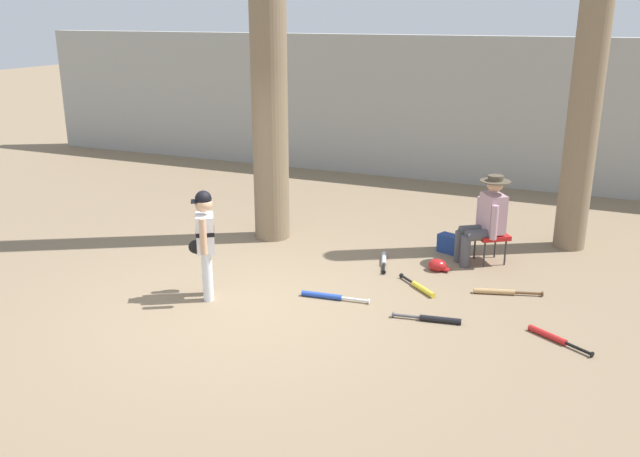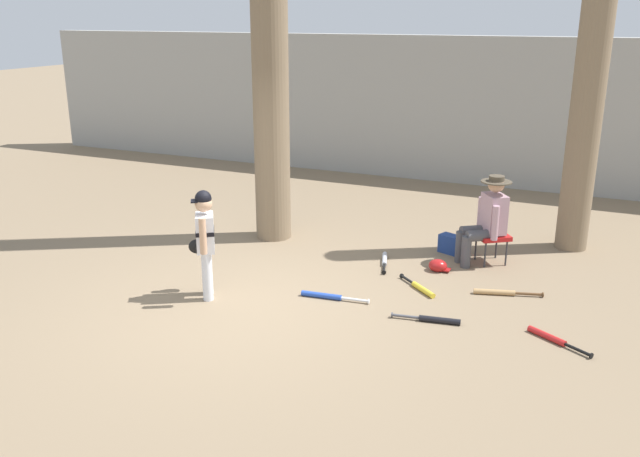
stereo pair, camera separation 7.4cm
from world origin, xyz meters
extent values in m
plane|color=#7F6B51|center=(0.00, 0.00, 0.00)|extent=(60.00, 60.00, 0.00)
cube|color=#9E9E99|center=(0.00, 7.00, 1.41)|extent=(18.00, 0.36, 2.81)
cylinder|color=#7F6B51|center=(-0.88, 2.41, 3.09)|extent=(0.52, 0.52, 6.18)
cone|color=#7F6B51|center=(-0.88, 2.41, 0.00)|extent=(0.81, 0.81, 0.31)
cylinder|color=#7F6B51|center=(3.25, 3.70, 2.51)|extent=(0.44, 0.44, 5.03)
cone|color=#7F6B51|center=(3.25, 3.70, 0.00)|extent=(0.69, 0.69, 0.26)
cylinder|color=white|center=(-0.49, 0.01, 0.29)|extent=(0.12, 0.12, 0.58)
cylinder|color=white|center=(-0.59, 0.16, 0.29)|extent=(0.12, 0.12, 0.58)
cube|color=white|center=(-0.54, 0.09, 0.80)|extent=(0.33, 0.36, 0.44)
cube|color=black|center=(-0.54, 0.09, 0.82)|extent=(0.34, 0.37, 0.05)
sphere|color=tan|center=(-0.54, 0.09, 1.15)|extent=(0.20, 0.20, 0.20)
sphere|color=black|center=(-0.54, 0.09, 1.21)|extent=(0.19, 0.19, 0.19)
cube|color=black|center=(-0.61, 0.04, 1.19)|extent=(0.16, 0.17, 0.02)
cylinder|color=tan|center=(-0.42, -0.13, 0.84)|extent=(0.11, 0.11, 0.42)
cylinder|color=tan|center=(-0.68, 0.24, 0.72)|extent=(0.11, 0.11, 0.40)
ellipsoid|color=black|center=(-0.75, 0.23, 0.56)|extent=(0.25, 0.22, 0.18)
cube|color=red|center=(2.31, 2.61, 0.38)|extent=(0.56, 0.56, 0.06)
cylinder|color=#333338|center=(2.27, 2.40, 0.19)|extent=(0.02, 0.02, 0.38)
cylinder|color=#333338|center=(2.10, 2.65, 0.19)|extent=(0.02, 0.02, 0.38)
cylinder|color=#333338|center=(2.52, 2.58, 0.19)|extent=(0.02, 0.02, 0.38)
cylinder|color=#333338|center=(2.34, 2.82, 0.19)|extent=(0.02, 0.02, 0.38)
cylinder|color=#47474C|center=(2.04, 2.30, 0.21)|extent=(0.13, 0.13, 0.43)
cylinder|color=#47474C|center=(1.92, 2.46, 0.21)|extent=(0.13, 0.13, 0.43)
cylinder|color=#47474C|center=(2.20, 2.42, 0.43)|extent=(0.41, 0.35, 0.15)
cylinder|color=#47474C|center=(2.09, 2.58, 0.43)|extent=(0.41, 0.35, 0.15)
cube|color=#B28C99|center=(2.31, 2.61, 0.69)|extent=(0.40, 0.43, 0.52)
cylinder|color=#B28C99|center=(2.37, 2.39, 0.63)|extent=(0.13, 0.13, 0.46)
cylinder|color=#B28C99|center=(2.11, 2.75, 0.63)|extent=(0.13, 0.13, 0.46)
sphere|color=tan|center=(2.31, 2.61, 1.09)|extent=(0.22, 0.22, 0.22)
cylinder|color=#4C4233|center=(2.31, 2.61, 1.12)|extent=(0.40, 0.40, 0.02)
cylinder|color=#4C4233|center=(2.31, 2.61, 1.16)|extent=(0.20, 0.20, 0.09)
cube|color=navy|center=(1.74, 2.76, 0.13)|extent=(0.38, 0.29, 0.26)
cylinder|color=tan|center=(2.56, 1.53, 0.03)|extent=(0.48, 0.20, 0.07)
cylinder|color=brown|center=(2.94, 1.64, 0.03)|extent=(0.32, 0.12, 0.03)
cylinder|color=brown|center=(3.10, 1.69, 0.03)|extent=(0.03, 0.06, 0.06)
cylinder|color=red|center=(3.26, 0.59, 0.03)|extent=(0.42, 0.28, 0.07)
cylinder|color=black|center=(3.58, 0.40, 0.03)|extent=(0.27, 0.18, 0.03)
cylinder|color=black|center=(3.71, 0.33, 0.03)|extent=(0.04, 0.06, 0.06)
cylinder|color=black|center=(2.15, 0.51, 0.03)|extent=(0.45, 0.14, 0.07)
cylinder|color=#4C4C51|center=(1.79, 0.45, 0.03)|extent=(0.30, 0.08, 0.03)
cylinder|color=#4C4C51|center=(1.64, 0.42, 0.03)|extent=(0.02, 0.06, 0.06)
cylinder|color=yellow|center=(1.76, 1.25, 0.03)|extent=(0.36, 0.33, 0.07)
cylinder|color=black|center=(1.49, 1.49, 0.03)|extent=(0.24, 0.21, 0.03)
cylinder|color=black|center=(1.39, 1.58, 0.03)|extent=(0.05, 0.05, 0.06)
cylinder|color=#2347AD|center=(0.71, 0.60, 0.03)|extent=(0.50, 0.12, 0.07)
cylinder|color=silver|center=(1.11, 0.64, 0.03)|extent=(0.33, 0.07, 0.03)
cylinder|color=silver|center=(1.28, 0.66, 0.03)|extent=(0.02, 0.06, 0.06)
cylinder|color=#B7BCC6|center=(0.99, 2.07, 0.03)|extent=(0.19, 0.42, 0.07)
cylinder|color=black|center=(1.10, 1.73, 0.03)|extent=(0.12, 0.28, 0.03)
cylinder|color=black|center=(1.14, 1.60, 0.03)|extent=(0.06, 0.03, 0.06)
ellipsoid|color=#A81919|center=(1.74, 2.03, 0.07)|extent=(0.24, 0.22, 0.16)
cube|color=#A81919|center=(1.85, 2.03, 0.03)|extent=(0.10, 0.12, 0.02)
camera|label=1|loc=(3.60, -6.13, 3.22)|focal=37.75mm
camera|label=2|loc=(3.67, -6.10, 3.22)|focal=37.75mm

